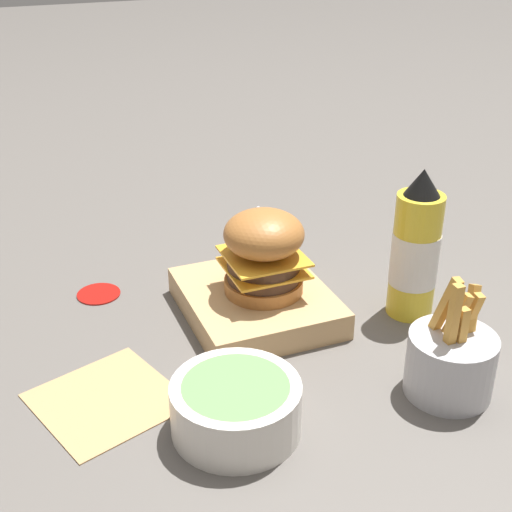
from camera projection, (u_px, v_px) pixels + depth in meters
The scene contains 9 objects.
ground_plane at pixel (230, 312), 0.94m from camera, with size 6.00×6.00×0.00m, color #5B5651.
serving_board at pixel (256, 302), 0.93m from camera, with size 0.20×0.18×0.04m.
burger at pixel (264, 252), 0.90m from camera, with size 0.10×0.10×0.11m.
ketchup_bottle at pixel (415, 251), 0.90m from camera, with size 0.06×0.06×0.20m.
fries_basket at pixel (450, 362), 0.78m from camera, with size 0.10×0.10×0.14m.
side_bowl at pixel (236, 407), 0.72m from camera, with size 0.13×0.13×0.06m.
spoon at pixel (282, 234), 1.14m from camera, with size 0.15×0.04×0.01m.
ketchup_puddle at pixel (99, 293), 0.98m from camera, with size 0.06×0.06×0.00m.
parchment_square at pixel (107, 399), 0.78m from camera, with size 0.18×0.18×0.00m.
Camera 1 is at (0.76, -0.27, 0.50)m, focal length 50.00 mm.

